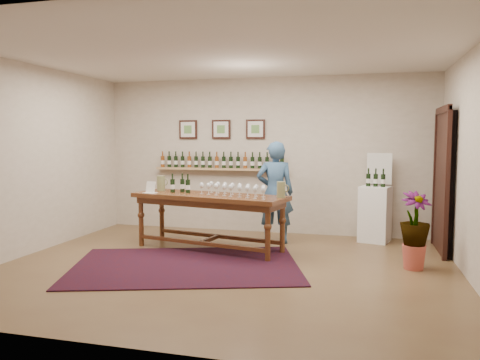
% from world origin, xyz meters
% --- Properties ---
extents(ground, '(6.00, 6.00, 0.00)m').
position_xyz_m(ground, '(0.00, 0.00, 0.00)').
color(ground, brown).
rests_on(ground, ground).
extents(room_shell, '(6.00, 6.00, 6.00)m').
position_xyz_m(room_shell, '(2.11, 1.86, 1.12)').
color(room_shell, beige).
rests_on(room_shell, ground).
extents(rug, '(3.45, 2.81, 0.02)m').
position_xyz_m(rug, '(-0.52, -0.06, 0.01)').
color(rug, '#450C0E').
rests_on(rug, ground).
extents(tasting_table, '(2.52, 1.25, 0.86)m').
position_xyz_m(tasting_table, '(-0.52, 0.93, 0.73)').
color(tasting_table, '#4C2413').
rests_on(tasting_table, ground).
extents(table_glasses, '(1.35, 0.77, 0.18)m').
position_xyz_m(table_glasses, '(-0.15, 0.90, 0.95)').
color(table_glasses, silver).
rests_on(table_glasses, tasting_table).
extents(table_bottles, '(0.31, 0.19, 0.33)m').
position_xyz_m(table_bottles, '(-1.04, 1.08, 1.02)').
color(table_bottles, black).
rests_on(table_bottles, tasting_table).
extents(pitcher_left, '(0.19, 0.19, 0.25)m').
position_xyz_m(pitcher_left, '(-1.45, 1.21, 0.98)').
color(pitcher_left, olive).
rests_on(pitcher_left, tasting_table).
extents(pitcher_right, '(0.16, 0.16, 0.23)m').
position_xyz_m(pitcher_right, '(0.61, 0.83, 0.97)').
color(pitcher_right, olive).
rests_on(pitcher_right, tasting_table).
extents(menu_card, '(0.22, 0.18, 0.18)m').
position_xyz_m(menu_card, '(-1.48, 0.90, 0.95)').
color(menu_card, silver).
rests_on(menu_card, tasting_table).
extents(display_pedestal, '(0.56, 0.56, 0.92)m').
position_xyz_m(display_pedestal, '(1.96, 2.17, 0.46)').
color(display_pedestal, white).
rests_on(display_pedestal, ground).
extents(pedestal_bottles, '(0.35, 0.17, 0.33)m').
position_xyz_m(pedestal_bottles, '(1.95, 2.14, 1.09)').
color(pedestal_bottles, black).
rests_on(pedestal_bottles, display_pedestal).
extents(info_sign, '(0.41, 0.13, 0.57)m').
position_xyz_m(info_sign, '(2.01, 2.33, 1.21)').
color(info_sign, silver).
rests_on(info_sign, display_pedestal).
extents(potted_plant, '(0.62, 0.62, 0.88)m').
position_xyz_m(potted_plant, '(2.42, 0.57, 0.51)').
color(potted_plant, '#B64B3C').
rests_on(potted_plant, ground).
extents(person, '(0.67, 0.51, 1.67)m').
position_xyz_m(person, '(0.37, 1.65, 0.83)').
color(person, '#325377').
rests_on(person, ground).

